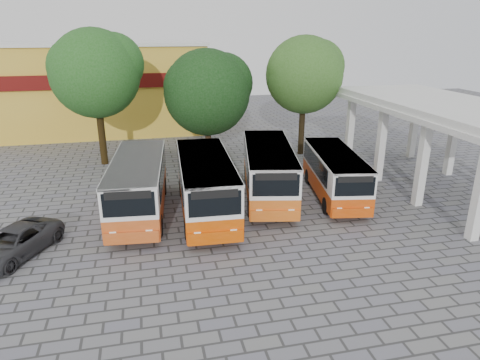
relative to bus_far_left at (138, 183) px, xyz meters
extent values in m
plane|color=slate|center=(7.44, -3.98, -1.75)|extent=(90.00, 90.00, 0.00)
cube|color=silver|center=(15.29, 6.52, 0.75)|extent=(0.45, 0.45, 5.00)
cube|color=silver|center=(20.59, 6.52, 0.75)|extent=(0.45, 0.45, 5.00)
cube|color=silver|center=(17.94, 0.02, 3.45)|extent=(6.60, 15.60, 0.40)
cube|color=silver|center=(17.94, 0.02, 3.10)|extent=(6.80, 15.80, 0.30)
cube|color=gold|center=(-3.56, 22.02, 2.25)|extent=(20.00, 10.00, 8.00)
cube|color=#590C0A|center=(-3.56, 16.92, 3.45)|extent=(20.00, 0.20, 1.20)
cube|color=silver|center=(-3.56, 22.02, 6.40)|extent=(20.40, 10.40, 0.30)
cube|color=#C24D17|center=(0.00, 0.01, -0.81)|extent=(3.26, 8.55, 1.10)
cube|color=silver|center=(0.00, 0.01, 0.51)|extent=(3.26, 8.55, 1.54)
cube|color=silver|center=(0.00, 0.01, 1.21)|extent=(3.31, 8.56, 0.13)
cube|color=black|center=(-1.27, 0.01, 0.52)|extent=(0.68, 6.87, 1.10)
cube|color=black|center=(1.27, 0.01, 0.52)|extent=(0.68, 6.87, 1.10)
cube|color=black|center=(0.00, -4.19, 0.52)|extent=(2.24, 0.25, 1.10)
cube|color=black|center=(0.00, -4.19, 0.96)|extent=(1.98, 0.24, 0.36)
cylinder|color=black|center=(-1.13, -2.71, -1.23)|extent=(0.29, 1.04, 1.04)
cylinder|color=black|center=(1.13, -2.71, -1.23)|extent=(0.29, 1.04, 1.04)
cylinder|color=black|center=(-1.13, 2.73, -1.23)|extent=(0.29, 1.04, 1.04)
cylinder|color=black|center=(1.13, 2.73, -1.23)|extent=(0.29, 1.04, 1.04)
cube|color=#CC4500|center=(3.46, -0.75, -0.79)|extent=(2.98, 8.66, 1.12)
cube|color=silver|center=(3.46, -0.75, 0.56)|extent=(2.98, 8.66, 1.57)
cube|color=silver|center=(3.46, -0.75, 1.28)|extent=(3.03, 8.66, 0.13)
cube|color=black|center=(2.16, -0.75, 0.57)|extent=(0.40, 7.04, 1.12)
cube|color=black|center=(4.76, -0.75, 0.57)|extent=(0.40, 7.04, 1.12)
cube|color=black|center=(3.46, -5.04, 0.57)|extent=(2.30, 0.16, 1.12)
cube|color=black|center=(3.46, -5.04, 1.02)|extent=(2.03, 0.16, 0.36)
cylinder|color=black|center=(2.30, -3.52, -1.22)|extent=(0.30, 1.07, 1.07)
cylinder|color=black|center=(4.61, -3.52, -1.22)|extent=(0.30, 1.07, 1.07)
cylinder|color=black|center=(2.30, 2.03, -1.22)|extent=(0.30, 1.07, 1.07)
cylinder|color=black|center=(4.61, 2.03, -1.22)|extent=(0.30, 1.07, 1.07)
cube|color=#D45B12|center=(7.37, 0.82, -0.79)|extent=(4.20, 8.82, 1.11)
cube|color=silver|center=(7.37, 0.82, 0.54)|extent=(4.20, 8.82, 1.56)
cube|color=silver|center=(7.37, 0.82, 1.26)|extent=(4.25, 8.83, 0.13)
cube|color=black|center=(6.08, 0.82, 0.56)|extent=(1.46, 6.86, 1.11)
cube|color=black|center=(8.66, 0.82, 0.56)|extent=(1.46, 6.86, 1.11)
cube|color=black|center=(7.37, -3.44, 0.56)|extent=(2.24, 0.51, 1.11)
cube|color=black|center=(7.37, -3.44, 1.00)|extent=(1.98, 0.47, 0.36)
cylinder|color=black|center=(6.22, -1.94, -1.22)|extent=(0.30, 1.06, 1.06)
cylinder|color=black|center=(8.51, -1.94, -1.22)|extent=(0.30, 1.06, 1.06)
cylinder|color=black|center=(6.22, 3.57, -1.22)|extent=(0.30, 1.06, 1.06)
cylinder|color=black|center=(8.51, 3.57, -1.22)|extent=(0.30, 1.06, 1.06)
cube|color=#C53F05|center=(11.16, 0.00, -0.91)|extent=(3.49, 7.73, 0.98)
cube|color=silver|center=(11.16, 0.00, 0.26)|extent=(3.49, 7.73, 1.37)
cube|color=silver|center=(11.16, 0.00, 0.89)|extent=(3.54, 7.74, 0.11)
cube|color=black|center=(10.02, 0.00, 0.28)|extent=(1.11, 6.07, 0.98)
cube|color=black|center=(12.30, 0.00, 0.28)|extent=(1.11, 6.07, 0.98)
cube|color=black|center=(11.16, -3.75, 0.28)|extent=(1.98, 0.40, 0.98)
cube|color=black|center=(11.16, -3.75, 0.67)|extent=(1.75, 0.37, 0.32)
cylinder|color=black|center=(10.15, -2.43, -1.29)|extent=(0.26, 0.93, 0.93)
cylinder|color=black|center=(12.16, -2.43, -1.29)|extent=(0.26, 0.93, 0.93)
cylinder|color=black|center=(10.15, 2.42, -1.29)|extent=(0.26, 0.93, 0.93)
cylinder|color=black|center=(12.16, 2.42, -1.29)|extent=(0.26, 0.93, 0.93)
cylinder|color=black|center=(-2.53, 9.93, 0.54)|extent=(0.50, 0.50, 4.59)
sphere|color=#1B4F15|center=(-2.53, 9.93, 4.76)|extent=(6.14, 6.14, 6.14)
sphere|color=#1B4F15|center=(-1.30, 10.23, 5.38)|extent=(4.30, 4.30, 4.30)
sphere|color=#1B4F15|center=(-3.60, 9.73, 5.22)|extent=(3.99, 3.99, 3.99)
cylinder|color=#3A2716|center=(5.17, 9.47, 0.14)|extent=(0.45, 0.45, 3.79)
sphere|color=black|center=(5.17, 9.47, 3.29)|extent=(6.28, 6.28, 6.28)
sphere|color=black|center=(6.43, 9.77, 3.92)|extent=(4.39, 4.39, 4.39)
sphere|color=black|center=(4.07, 9.27, 3.76)|extent=(4.08, 4.08, 4.08)
cylinder|color=black|center=(12.56, 9.27, 0.42)|extent=(0.45, 0.45, 4.34)
sphere|color=#2B5618|center=(12.56, 9.27, 4.41)|extent=(5.80, 5.80, 5.80)
sphere|color=#2B5618|center=(13.72, 9.57, 4.99)|extent=(4.06, 4.06, 4.06)
sphere|color=#2B5618|center=(11.54, 9.07, 4.84)|extent=(3.77, 3.77, 3.77)
imported|color=#2F3032|center=(-5.41, -3.40, -1.12)|extent=(4.05, 5.02, 1.27)
camera|label=1|loc=(0.54, -21.80, 7.67)|focal=32.00mm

